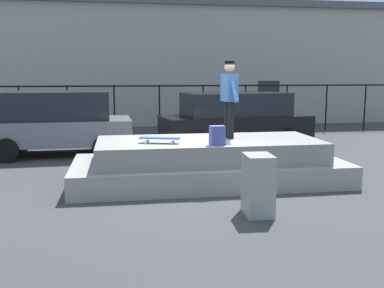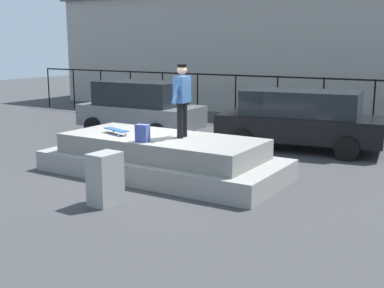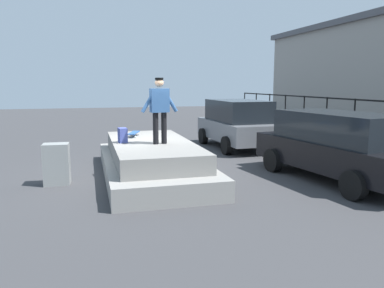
% 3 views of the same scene
% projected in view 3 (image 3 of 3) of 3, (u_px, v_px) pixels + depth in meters
% --- Properties ---
extents(ground_plane, '(60.00, 60.00, 0.00)m').
position_uv_depth(ground_plane, '(143.00, 173.00, 10.52)').
color(ground_plane, '#38383A').
extents(concrete_ledge, '(5.76, 2.49, 0.92)m').
position_uv_depth(concrete_ledge, '(152.00, 160.00, 10.17)').
color(concrete_ledge, gray).
rests_on(concrete_ledge, ground_plane).
extents(skateboarder, '(0.29, 0.97, 1.66)m').
position_uv_depth(skateboarder, '(160.00, 106.00, 9.53)').
color(skateboarder, black).
rests_on(skateboarder, concrete_ledge).
extents(skateboard, '(0.84, 0.45, 0.12)m').
position_uv_depth(skateboard, '(134.00, 133.00, 11.02)').
color(skateboard, '#264C8C').
rests_on(skateboard, concrete_ledge).
extents(backpack, '(0.31, 0.24, 0.38)m').
position_uv_depth(backpack, '(123.00, 135.00, 9.85)').
color(backpack, '#3F4C99').
rests_on(backpack, concrete_ledge).
extents(car_grey_hatchback_near, '(4.14, 2.25, 1.82)m').
position_uv_depth(car_grey_hatchback_near, '(238.00, 123.00, 14.54)').
color(car_grey_hatchback_near, slate).
rests_on(car_grey_hatchback_near, ground_plane).
extents(car_black_hatchback_mid, '(4.87, 2.55, 1.72)m').
position_uv_depth(car_black_hatchback_mid, '(338.00, 145.00, 9.57)').
color(car_black_hatchback_mid, black).
rests_on(car_black_hatchback_mid, ground_plane).
extents(utility_box, '(0.47, 0.62, 1.01)m').
position_uv_depth(utility_box, '(57.00, 164.00, 9.21)').
color(utility_box, gray).
rests_on(utility_box, ground_plane).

